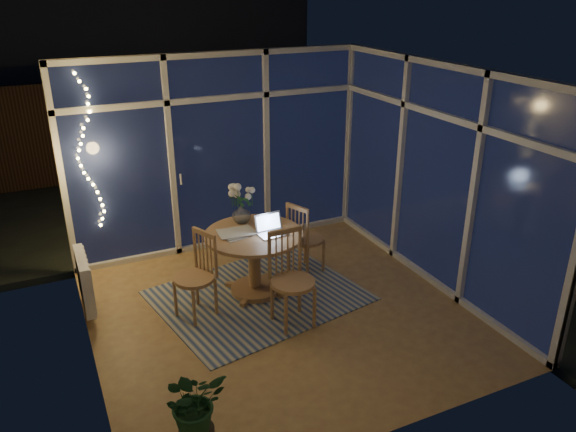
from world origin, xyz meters
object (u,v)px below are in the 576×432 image
object	(u,v)px
chair_right	(307,237)
flower_vase	(242,214)
potted_plant	(195,407)
laptop	(273,225)
chair_left	(194,276)
chair_front	(293,280)
dining_table	(254,263)

from	to	relation	value
chair_right	flower_vase	world-z (taller)	flower_vase
potted_plant	laptop	bearing A→B (deg)	51.85
flower_vase	potted_plant	bearing A→B (deg)	-118.61
laptop	flower_vase	distance (m)	0.51
chair_left	potted_plant	xyz separation A→B (m)	(-0.52, -1.81, -0.11)
flower_vase	potted_plant	xyz separation A→B (m)	(-1.28, -2.34, -0.49)
chair_front	chair_right	bearing A→B (deg)	54.58
dining_table	laptop	size ratio (longest dim) A/B	3.49
laptop	potted_plant	distance (m)	2.44
dining_table	chair_front	size ratio (longest dim) A/B	1.06
chair_right	chair_left	bearing A→B (deg)	82.03
flower_vase	chair_left	bearing A→B (deg)	-144.45
dining_table	laptop	xyz separation A→B (m)	(0.18, -0.13, 0.50)
flower_vase	chair_right	bearing A→B (deg)	-10.88
chair_front	laptop	bearing A→B (deg)	83.00
chair_front	flower_vase	bearing A→B (deg)	95.04
chair_front	flower_vase	size ratio (longest dim) A/B	5.04
chair_right	flower_vase	size ratio (longest dim) A/B	4.59
dining_table	flower_vase	xyz separation A→B (m)	(-0.01, 0.34, 0.49)
chair_left	laptop	size ratio (longest dim) A/B	3.04
laptop	potted_plant	bearing A→B (deg)	-131.87
chair_left	flower_vase	xyz separation A→B (m)	(0.75, 0.54, 0.38)
potted_plant	dining_table	bearing A→B (deg)	57.16
chair_front	flower_vase	distance (m)	1.18
flower_vase	potted_plant	size ratio (longest dim) A/B	0.28
chair_front	potted_plant	size ratio (longest dim) A/B	1.39
chair_right	potted_plant	size ratio (longest dim) A/B	1.27
dining_table	laptop	world-z (taller)	laptop
dining_table	chair_right	world-z (taller)	chair_right
laptop	dining_table	bearing A→B (deg)	141.56
laptop	chair_front	bearing A→B (deg)	-98.90
potted_plant	chair_front	bearing A→B (deg)	40.77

